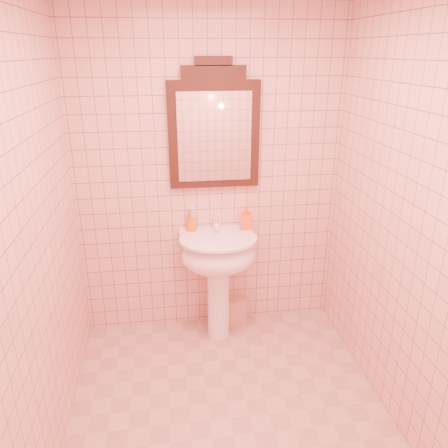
{
  "coord_description": "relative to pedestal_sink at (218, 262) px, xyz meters",
  "views": [
    {
      "loc": [
        -0.32,
        -2.07,
        2.15
      ],
      "look_at": [
        0.04,
        0.55,
        1.1
      ],
      "focal_mm": 35.0,
      "sensor_mm": 36.0,
      "label": 1
    }
  ],
  "objects": [
    {
      "name": "floor",
      "position": [
        -0.04,
        -0.87,
        -0.66
      ],
      "size": [
        2.2,
        2.2,
        0.0
      ],
      "primitive_type": "plane",
      "color": "tan",
      "rests_on": "ground"
    },
    {
      "name": "back_wall",
      "position": [
        -0.04,
        0.23,
        0.59
      ],
      "size": [
        2.0,
        0.02,
        2.5
      ],
      "primitive_type": "cube",
      "color": "#D89F97",
      "rests_on": "floor"
    },
    {
      "name": "pedestal_sink",
      "position": [
        0.0,
        0.0,
        0.0
      ],
      "size": [
        0.58,
        0.58,
        0.86
      ],
      "color": "white",
      "rests_on": "floor"
    },
    {
      "name": "faucet",
      "position": [
        0.0,
        0.14,
        0.26
      ],
      "size": [
        0.04,
        0.16,
        0.11
      ],
      "color": "white",
      "rests_on": "pedestal_sink"
    },
    {
      "name": "mirror",
      "position": [
        0.0,
        0.2,
        0.96
      ],
      "size": [
        0.66,
        0.06,
        0.92
      ],
      "color": "black",
      "rests_on": "back_wall"
    },
    {
      "name": "toothbrush_cup",
      "position": [
        -0.19,
        0.16,
        0.25
      ],
      "size": [
        0.08,
        0.08,
        0.18
      ],
      "rotation": [
        0.0,
        0.0,
        0.36
      ],
      "color": "#DB5E12",
      "rests_on": "pedestal_sink"
    },
    {
      "name": "soap_dispenser",
      "position": [
        0.24,
        0.14,
        0.29
      ],
      "size": [
        0.1,
        0.1,
        0.18
      ],
      "primitive_type": "imported",
      "rotation": [
        0.0,
        0.0,
        -0.16
      ],
      "color": "#EE4C14",
      "rests_on": "pedestal_sink"
    },
    {
      "name": "towel",
      "position": [
        0.15,
        0.17,
        -0.55
      ],
      "size": [
        0.21,
        0.17,
        0.23
      ],
      "primitive_type": "cube",
      "rotation": [
        0.0,
        0.0,
        0.26
      ],
      "color": "#DAA480",
      "rests_on": "floor"
    }
  ]
}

